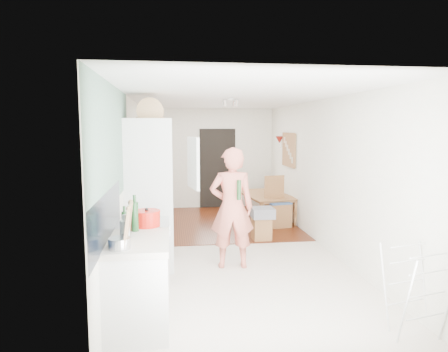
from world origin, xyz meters
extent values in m
cube|color=beige|center=(0.00, 0.00, 0.00)|extent=(3.20, 7.00, 0.01)
cube|color=#5B250E|center=(0.00, 1.85, 0.01)|extent=(3.20, 3.30, 0.01)
cube|color=gray|center=(-1.59, -2.00, 1.85)|extent=(0.02, 3.00, 1.30)
cube|color=black|center=(-1.59, -2.55, 1.15)|extent=(0.02, 1.90, 0.50)
cube|color=black|center=(0.20, 3.48, 1.00)|extent=(0.90, 0.04, 2.00)
cube|color=silver|center=(-1.30, -2.55, 0.43)|extent=(0.60, 0.90, 0.86)
cube|color=beige|center=(-1.30, -2.55, 0.89)|extent=(0.62, 0.92, 0.06)
cube|color=silver|center=(-1.30, -1.80, 0.44)|extent=(0.60, 0.60, 0.88)
cube|color=#BABABC|center=(-1.30, -1.80, 0.90)|extent=(0.60, 0.60, 0.04)
cube|color=silver|center=(-1.27, -0.78, 1.07)|extent=(0.66, 0.66, 2.15)
cube|color=silver|center=(-0.66, -1.08, 1.55)|extent=(0.14, 0.56, 0.70)
cube|color=white|center=(-0.96, -0.78, 1.55)|extent=(0.02, 0.52, 0.66)
cube|color=tan|center=(1.58, 1.90, 1.55)|extent=(0.03, 0.90, 0.70)
cube|color=#A16F42|center=(1.57, 1.90, 1.55)|extent=(0.00, 0.94, 0.74)
cone|color=maroon|center=(1.54, 2.55, 1.75)|extent=(0.18, 0.18, 0.16)
imported|color=#D96F5D|center=(-0.10, -0.90, 1.03)|extent=(0.78, 0.54, 2.06)
imported|color=#A16F42|center=(1.14, 2.02, 0.24)|extent=(0.95, 1.47, 0.48)
cube|color=gray|center=(0.66, 0.40, 0.51)|extent=(0.40, 0.40, 0.18)
cylinder|color=red|center=(-1.24, -2.01, 1.01)|extent=(0.35, 0.35, 0.18)
cylinder|color=#BABABC|center=(-1.44, -2.84, 0.97)|extent=(0.25, 0.25, 0.10)
cylinder|color=#1C431E|center=(-0.02, -1.06, 1.16)|extent=(0.06, 0.06, 0.28)
cylinder|color=#1C431E|center=(-1.35, -2.22, 1.08)|extent=(0.09, 0.09, 0.32)
cylinder|color=#1C431E|center=(-1.44, -2.40, 1.04)|extent=(0.06, 0.06, 0.25)
cylinder|color=beige|center=(-1.41, -2.67, 1.03)|extent=(0.10, 0.10, 0.22)
cylinder|color=tan|center=(-1.41, -2.02, 1.04)|extent=(0.08, 0.08, 0.24)
cylinder|color=tan|center=(-1.42, -2.17, 1.02)|extent=(0.07, 0.07, 0.21)
camera|label=1|loc=(-0.95, -6.49, 2.02)|focal=32.00mm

